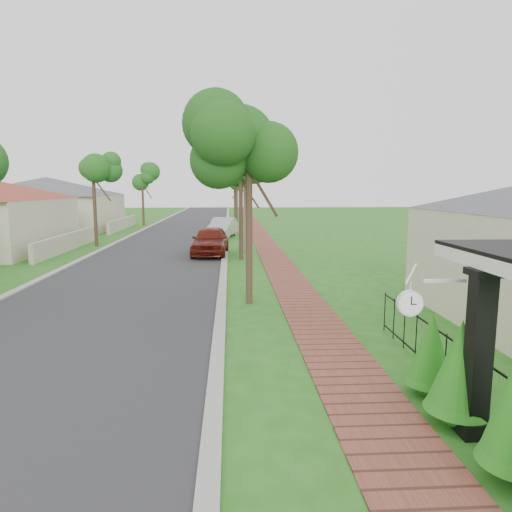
# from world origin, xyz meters

# --- Properties ---
(ground) EXTENTS (160.00, 160.00, 0.00)m
(ground) POSITION_xyz_m (0.00, 0.00, 0.00)
(ground) COLOR #226418
(ground) RESTS_ON ground
(road) EXTENTS (7.00, 120.00, 0.02)m
(road) POSITION_xyz_m (-3.00, 20.00, 0.00)
(road) COLOR #28282B
(road) RESTS_ON ground
(kerb_right) EXTENTS (0.30, 120.00, 0.10)m
(kerb_right) POSITION_xyz_m (0.65, 20.00, 0.00)
(kerb_right) COLOR #9E9E99
(kerb_right) RESTS_ON ground
(kerb_left) EXTENTS (0.30, 120.00, 0.10)m
(kerb_left) POSITION_xyz_m (-6.65, 20.00, 0.00)
(kerb_left) COLOR #9E9E99
(kerb_left) RESTS_ON ground
(sidewalk) EXTENTS (1.50, 120.00, 0.03)m
(sidewalk) POSITION_xyz_m (3.25, 20.00, 0.00)
(sidewalk) COLOR brown
(sidewalk) RESTS_ON ground
(porch_post) EXTENTS (0.48, 0.48, 2.52)m
(porch_post) POSITION_xyz_m (4.55, -1.00, 1.12)
(porch_post) COLOR black
(porch_post) RESTS_ON ground
(picket_fence) EXTENTS (0.03, 8.02, 1.00)m
(picket_fence) POSITION_xyz_m (4.90, -0.00, 0.53)
(picket_fence) COLOR black
(picket_fence) RESTS_ON ground
(street_trees) EXTENTS (10.70, 37.65, 5.89)m
(street_trees) POSITION_xyz_m (-2.87, 26.84, 4.54)
(street_trees) COLOR #382619
(street_trees) RESTS_ON ground
(hedge_row) EXTENTS (0.92, 4.38, 1.91)m
(hedge_row) POSITION_xyz_m (4.45, -1.65, 0.85)
(hedge_row) COLOR #1D6C15
(hedge_row) RESTS_ON ground
(far_house_grey) EXTENTS (15.56, 15.56, 4.60)m
(far_house_grey) POSITION_xyz_m (-14.97, 34.00, 2.34)
(far_house_grey) COLOR beige
(far_house_grey) RESTS_ON ground
(parked_car_red) EXTENTS (2.10, 4.65, 1.55)m
(parked_car_red) POSITION_xyz_m (-0.14, 17.75, 0.77)
(parked_car_red) COLOR #5D160E
(parked_car_red) RESTS_ON ground
(parked_car_white) EXTENTS (2.38, 4.56, 1.43)m
(parked_car_white) POSITION_xyz_m (0.40, 26.88, 0.71)
(parked_car_white) COLOR #BABABC
(parked_car_white) RESTS_ON ground
(near_tree) EXTENTS (2.36, 2.36, 6.07)m
(near_tree) POSITION_xyz_m (1.54, 7.00, 4.84)
(near_tree) COLOR #382619
(near_tree) RESTS_ON ground
(utility_pole) EXTENTS (1.20, 0.24, 8.04)m
(utility_pole) POSITION_xyz_m (1.82, 18.31, 4.08)
(utility_pole) COLOR #776B5D
(utility_pole) RESTS_ON ground
(station_clock) EXTENTS (1.05, 0.13, 0.56)m
(station_clock) POSITION_xyz_m (3.69, -0.60, 1.95)
(station_clock) COLOR white
(station_clock) RESTS_ON ground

